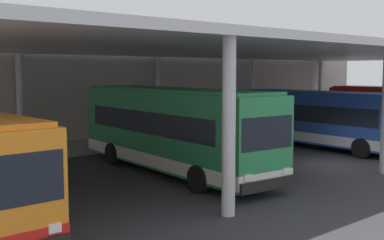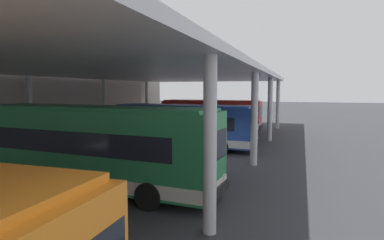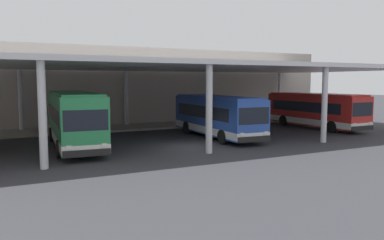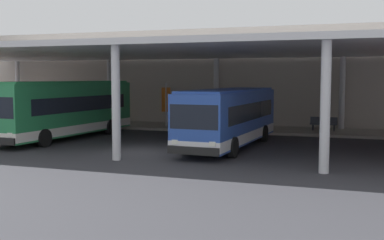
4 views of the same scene
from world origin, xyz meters
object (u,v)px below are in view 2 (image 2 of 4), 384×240
bus_middle_bay (184,126)px  bus_far_bay (211,114)px  banner_sign (23,128)px  bench_waiting (114,128)px  bus_second_bay (92,147)px

bus_middle_bay → bus_far_bay: same height
bus_far_bay → banner_sign: banner_sign is taller
banner_sign → bus_far_bay: bearing=-20.8°
bus_far_bay → bench_waiting: 10.28m
bus_second_bay → bench_waiting: bus_second_bay is taller
bus_far_bay → bench_waiting: bus_far_bay is taller
bus_second_bay → bus_middle_bay: bearing=-1.5°
bus_far_bay → bench_waiting: (-6.73, 7.70, -0.99)m
banner_sign → bus_second_bay: bearing=-115.7°
bus_far_bay → bus_middle_bay: bearing=-175.0°
bus_second_bay → bus_far_bay: (21.61, 0.68, -0.19)m
bus_second_bay → bench_waiting: 17.12m
bus_far_bay → banner_sign: (-17.99, 6.83, 0.32)m
bus_far_bay → bus_second_bay: bearing=-178.2°
bus_second_bay → bus_far_bay: size_ratio=1.09×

